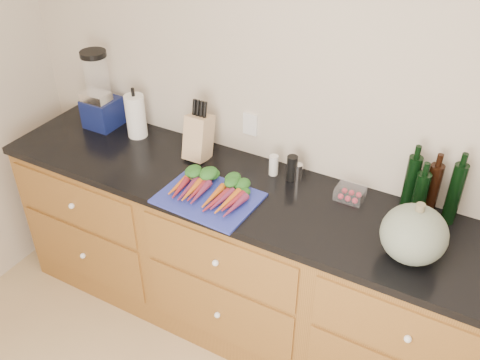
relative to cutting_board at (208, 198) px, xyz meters
The scene contains 14 objects.
wall_back 0.83m from the cutting_board, 39.90° to the left, with size 4.10×0.05×2.60m, color beige.
cabinets 0.78m from the cutting_board, 15.05° to the left, with size 3.60×0.64×0.90m.
countertop 0.60m from the cutting_board, 15.42° to the left, with size 3.64×0.62×0.04m, color black.
cutting_board is the anchor object (origin of this frame).
carrots 0.05m from the cutting_board, 90.00° to the left, with size 0.37×0.27×0.05m.
squash 0.94m from the cutting_board, ahead, with size 0.27×0.27×0.24m, color #5E6B5A.
blender_appliance 0.99m from the cutting_board, 160.88° to the left, with size 0.18×0.18×0.45m.
paper_towel 0.75m from the cutting_board, 154.42° to the left, with size 0.11×0.11×0.25m, color white.
knife_block 0.40m from the cutting_board, 128.99° to the left, with size 0.12×0.12×0.24m, color tan.
grinder_salt 0.39m from the cutting_board, 62.69° to the left, with size 0.05×0.05×0.11m, color silver.
grinder_pepper 0.44m from the cutting_board, 50.94° to the left, with size 0.05×0.05×0.13m, color black.
canister_chrome 0.46m from the cutting_board, 47.71° to the left, with size 0.04×0.04×0.10m, color silver.
tomato_box 0.67m from the cutting_board, 29.46° to the left, with size 0.13×0.11×0.06m, color white.
bottles 1.00m from the cutting_board, 21.79° to the left, with size 0.25×0.13×0.30m.
Camera 1 is at (0.54, -0.57, 2.46)m, focal length 40.00 mm.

